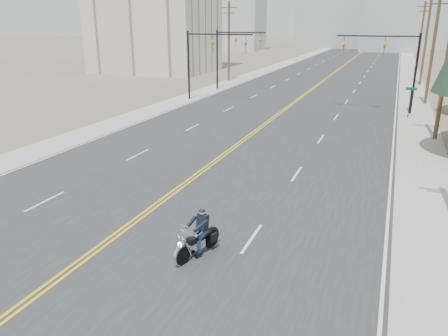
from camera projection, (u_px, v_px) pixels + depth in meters
ground_plane at (76, 266)px, 14.85m from camera, size 400.00×400.00×0.00m
road at (339, 69)px, 76.72m from camera, size 20.00×200.00×0.01m
sidewalk_left at (276, 67)px, 80.66m from camera, size 3.00×200.00×0.01m
sidewalk_right at (410, 72)px, 72.77m from camera, size 3.00×200.00×0.01m
traffic_mast_left at (206, 52)px, 44.64m from camera, size 7.10×0.26×7.00m
traffic_mast_right at (393, 57)px, 38.48m from camera, size 7.10×0.26×7.00m
traffic_mast_far at (230, 48)px, 51.85m from camera, size 6.10×0.26×7.00m
street_sign at (410, 97)px, 37.09m from camera, size 0.90×0.06×2.62m
utility_pole_b at (448, 52)px, 28.99m from camera, size 2.20×0.30×11.50m
utility_pole_c at (433, 45)px, 42.33m from camera, size 2.20×0.30×11.00m
utility_pole_d at (426, 38)px, 55.50m from camera, size 2.20×0.30×11.50m
utility_pole_e at (421, 36)px, 70.61m from camera, size 2.20×0.30×11.00m
utility_pole_left at (229, 40)px, 59.82m from camera, size 2.20×0.30×10.50m
haze_bldg_a at (238, 10)px, 124.99m from camera, size 14.00×12.00×22.00m
haze_bldg_b at (396, 25)px, 120.36m from camera, size 18.00×14.00×14.00m
haze_bldg_d at (332, 5)px, 138.57m from camera, size 20.00×15.00×26.00m
haze_bldg_f at (210, 21)px, 144.35m from camera, size 12.00×12.00×16.00m
motorcyclist at (197, 234)px, 15.24m from camera, size 1.49×2.34×1.70m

